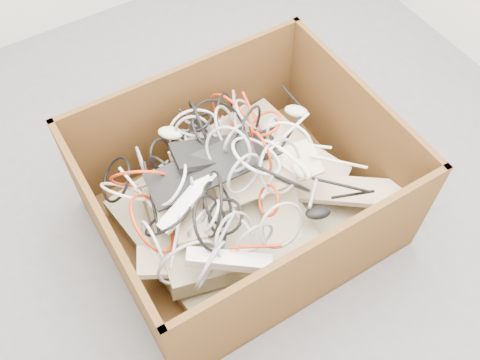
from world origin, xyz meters
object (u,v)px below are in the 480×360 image
power_strip_right (229,261)px  vga_plug (293,154)px  power_strip_left (188,201)px  cardboard_box (239,206)px

power_strip_right → vga_plug: 0.52m
vga_plug → power_strip_right: bearing=-117.6°
vga_plug → power_strip_left: bearing=-149.1°
cardboard_box → power_strip_right: (-0.21, -0.28, 0.20)m
cardboard_box → vga_plug: size_ratio=25.19×
cardboard_box → vga_plug: cardboard_box is taller
power_strip_left → vga_plug: 0.47m
cardboard_box → power_strip_left: bearing=-178.0°
cardboard_box → vga_plug: (0.24, -0.02, 0.22)m
cardboard_box → power_strip_right: 0.40m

